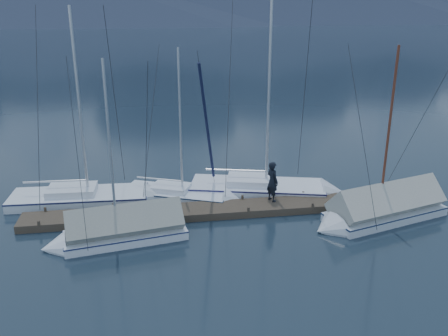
{
  "coord_description": "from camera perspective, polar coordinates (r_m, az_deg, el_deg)",
  "views": [
    {
      "loc": [
        -3.11,
        -17.69,
        9.18
      ],
      "look_at": [
        0.0,
        2.0,
        2.2
      ],
      "focal_mm": 38.0,
      "sensor_mm": 36.0,
      "label": 1
    }
  ],
  "objects": [
    {
      "name": "person",
      "position": [
        22.18,
        5.84,
        -1.62
      ],
      "size": [
        0.71,
        0.83,
        1.92
      ],
      "primitive_type": "imported",
      "rotation": [
        0.0,
        0.0,
        2.0
      ],
      "color": "black",
      "rests_on": "dock"
    },
    {
      "name": "ground",
      "position": [
        20.17,
        0.89,
        -7.78
      ],
      "size": [
        1000.0,
        1000.0,
        0.0
      ],
      "primitive_type": "plane",
      "color": "black",
      "rests_on": "ground"
    },
    {
      "name": "sailboat_open_right",
      "position": [
        24.2,
        6.35,
        -2.65
      ],
      "size": [
        8.13,
        4.11,
        10.36
      ],
      "color": "white",
      "rests_on": "ground"
    },
    {
      "name": "sailboat_open_left",
      "position": [
        23.91,
        -14.69,
        -3.49
      ],
      "size": [
        7.63,
        3.25,
        9.99
      ],
      "color": "silver",
      "rests_on": "ground"
    },
    {
      "name": "dock",
      "position": [
        21.9,
        -0.0,
        -5.17
      ],
      "size": [
        18.0,
        1.5,
        0.54
      ],
      "color": "#382D23",
      "rests_on": "ground"
    },
    {
      "name": "sailboat_covered_far",
      "position": [
        19.83,
        -13.09,
        -7.56
      ],
      "size": [
        5.93,
        2.75,
        8.03
      ],
      "color": "white",
      "rests_on": "ground"
    },
    {
      "name": "mooring_posts",
      "position": [
        21.74,
        -1.31,
        -4.67
      ],
      "size": [
        15.12,
        1.52,
        0.35
      ],
      "color": "#382D23",
      "rests_on": "ground"
    },
    {
      "name": "sailboat_open_mid",
      "position": [
        23.44,
        -4.02,
        -3.43
      ],
      "size": [
        6.25,
        3.94,
        8.03
      ],
      "color": "white",
      "rests_on": "ground"
    },
    {
      "name": "sailboat_covered_near",
      "position": [
        22.16,
        17.92,
        -4.99
      ],
      "size": [
        6.79,
        3.68,
        8.44
      ],
      "color": "silver",
      "rests_on": "ground"
    }
  ]
}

